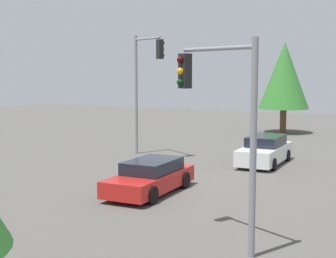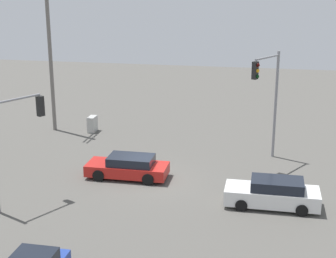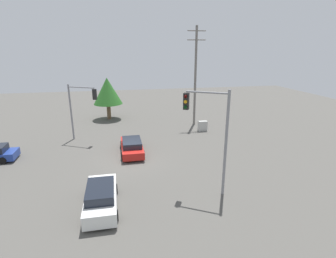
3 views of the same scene
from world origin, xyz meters
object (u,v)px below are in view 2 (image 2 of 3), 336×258
(traffic_signal_main, at_px, (268,90))
(traffic_signal_cross, at_px, (13,132))
(sedan_red, at_px, (128,167))
(sedan_white, at_px, (273,193))
(electrical_cabinet, at_px, (92,124))

(traffic_signal_main, distance_m, traffic_signal_cross, 15.47)
(traffic_signal_main, relative_size, traffic_signal_cross, 1.19)
(sedan_red, relative_size, traffic_signal_main, 0.68)
(sedan_red, xyz_separation_m, traffic_signal_cross, (4.71, -4.55, 3.30))
(traffic_signal_cross, bearing_deg, traffic_signal_main, -24.89)
(sedan_red, bearing_deg, traffic_signal_cross, 135.96)
(sedan_white, bearing_deg, traffic_signal_cross, 100.16)
(sedan_red, height_order, sedan_white, sedan_white)
(traffic_signal_cross, height_order, electrical_cabinet, traffic_signal_cross)
(sedan_white, height_order, electrical_cabinet, sedan_white)
(sedan_white, bearing_deg, electrical_cabinet, 51.08)
(sedan_white, relative_size, traffic_signal_cross, 0.82)
(sedan_white, xyz_separation_m, traffic_signal_main, (-6.93, -0.51, 3.94))
(sedan_red, distance_m, electrical_cabinet, 9.99)
(sedan_white, distance_m, traffic_signal_cross, 13.50)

